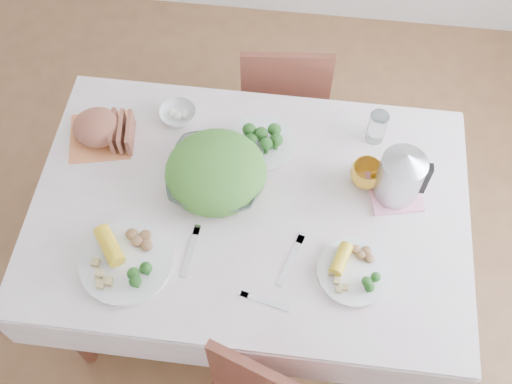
# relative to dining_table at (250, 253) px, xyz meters

# --- Properties ---
(floor) EXTENTS (3.60, 3.60, 0.00)m
(floor) POSITION_rel_dining_table_xyz_m (0.00, 0.00, -0.38)
(floor) COLOR brown
(floor) RESTS_ON ground
(dining_table) EXTENTS (1.40, 0.90, 0.75)m
(dining_table) POSITION_rel_dining_table_xyz_m (0.00, 0.00, 0.00)
(dining_table) COLOR brown
(dining_table) RESTS_ON floor
(tablecloth) EXTENTS (1.50, 1.00, 0.01)m
(tablecloth) POSITION_rel_dining_table_xyz_m (0.00, 0.00, 0.38)
(tablecloth) COLOR silver
(tablecloth) RESTS_ON dining_table
(chair_far) EXTENTS (0.42, 0.42, 0.85)m
(chair_far) POSITION_rel_dining_table_xyz_m (0.05, 0.80, 0.09)
(chair_far) COLOR brown
(chair_far) RESTS_ON floor
(salad_bowl) EXTENTS (0.33, 0.33, 0.08)m
(salad_bowl) POSITION_rel_dining_table_xyz_m (-0.13, 0.08, 0.43)
(salad_bowl) COLOR white
(salad_bowl) RESTS_ON tablecloth
(dinner_plate_left) EXTENTS (0.38, 0.38, 0.03)m
(dinner_plate_left) POSITION_rel_dining_table_xyz_m (-0.37, -0.27, 0.40)
(dinner_plate_left) COLOR white
(dinner_plate_left) RESTS_ON tablecloth
(dinner_plate_right) EXTENTS (0.34, 0.34, 0.02)m
(dinner_plate_right) POSITION_rel_dining_table_xyz_m (0.36, -0.21, 0.40)
(dinner_plate_right) COLOR white
(dinner_plate_right) RESTS_ON tablecloth
(broccoli_plate) EXTENTS (0.29, 0.29, 0.02)m
(broccoli_plate) POSITION_rel_dining_table_xyz_m (0.01, 0.26, 0.40)
(broccoli_plate) COLOR beige
(broccoli_plate) RESTS_ON tablecloth
(napkin) EXTENTS (0.27, 0.27, 0.00)m
(napkin) POSITION_rel_dining_table_xyz_m (-0.58, 0.22, 0.39)
(napkin) COLOR #E27E46
(napkin) RESTS_ON tablecloth
(bread_loaf) EXTENTS (0.23, 0.22, 0.11)m
(bread_loaf) POSITION_rel_dining_table_xyz_m (-0.58, 0.22, 0.45)
(bread_loaf) COLOR brown
(bread_loaf) RESTS_ON napkin
(fruit_bowl) EXTENTS (0.17, 0.17, 0.04)m
(fruit_bowl) POSITION_rel_dining_table_xyz_m (-0.31, 0.34, 0.41)
(fruit_bowl) COLOR white
(fruit_bowl) RESTS_ON tablecloth
(yellow_mug) EXTENTS (0.12, 0.12, 0.09)m
(yellow_mug) POSITION_rel_dining_table_xyz_m (0.39, 0.15, 0.43)
(yellow_mug) COLOR yellow
(yellow_mug) RESTS_ON tablecloth
(glass_tumbler) EXTENTS (0.07, 0.07, 0.13)m
(glass_tumbler) POSITION_rel_dining_table_xyz_m (0.42, 0.34, 0.45)
(glass_tumbler) COLOR white
(glass_tumbler) RESTS_ON tablecloth
(pink_tray) EXTENTS (0.21, 0.21, 0.01)m
(pink_tray) POSITION_rel_dining_table_xyz_m (0.49, 0.11, 0.40)
(pink_tray) COLOR pink
(pink_tray) RESTS_ON tablecloth
(electric_kettle) EXTENTS (0.15, 0.15, 0.21)m
(electric_kettle) POSITION_rel_dining_table_xyz_m (0.49, 0.11, 0.51)
(electric_kettle) COLOR #B2B5BA
(electric_kettle) RESTS_ON pink_tray
(fork_left) EXTENTS (0.04, 0.19, 0.00)m
(fork_left) POSITION_rel_dining_table_xyz_m (-0.17, -0.20, 0.39)
(fork_left) COLOR silver
(fork_left) RESTS_ON tablecloth
(fork_right) EXTENTS (0.08, 0.19, 0.00)m
(fork_right) POSITION_rel_dining_table_xyz_m (0.16, -0.19, 0.39)
(fork_right) COLOR silver
(fork_right) RESTS_ON tablecloth
(knife) EXTENTS (0.17, 0.05, 0.00)m
(knife) POSITION_rel_dining_table_xyz_m (0.09, -0.34, 0.39)
(knife) COLOR silver
(knife) RESTS_ON tablecloth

